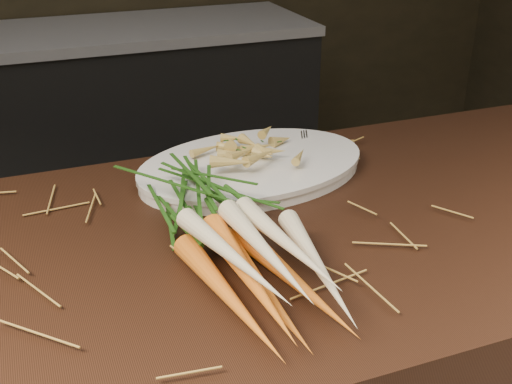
% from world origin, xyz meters
% --- Properties ---
extents(back_counter, '(1.82, 0.62, 0.84)m').
position_xyz_m(back_counter, '(0.30, 2.18, 0.42)').
color(back_counter, black).
rests_on(back_counter, ground).
extents(straw_bedding, '(1.40, 0.60, 0.02)m').
position_xyz_m(straw_bedding, '(0.00, 0.30, 0.91)').
color(straw_bedding, '#A3813D').
rests_on(straw_bedding, main_counter).
extents(root_veg_bunch, '(0.21, 0.53, 0.10)m').
position_xyz_m(root_veg_bunch, '(0.23, 0.28, 0.95)').
color(root_veg_bunch, '#D05815').
rests_on(root_veg_bunch, main_counter).
extents(serving_platter, '(0.47, 0.34, 0.02)m').
position_xyz_m(serving_platter, '(0.37, 0.50, 0.91)').
color(serving_platter, white).
rests_on(serving_platter, main_counter).
extents(roasted_veg_heap, '(0.23, 0.18, 0.05)m').
position_xyz_m(roasted_veg_heap, '(0.37, 0.50, 0.95)').
color(roasted_veg_heap, '#B2903F').
rests_on(roasted_veg_heap, serving_platter).
extents(serving_fork, '(0.08, 0.16, 0.00)m').
position_xyz_m(serving_fork, '(0.52, 0.50, 0.92)').
color(serving_fork, silver).
rests_on(serving_fork, serving_platter).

